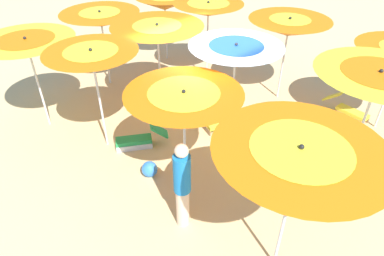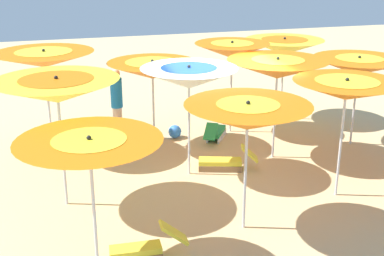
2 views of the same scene
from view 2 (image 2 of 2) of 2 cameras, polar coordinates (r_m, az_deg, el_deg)
ground at (r=11.79m, az=3.59°, el=-4.44°), size 37.08×37.08×0.04m
beach_umbrella_1 at (r=13.17m, az=17.90°, el=6.52°), size 2.22×2.22×2.27m
beach_umbrella_2 at (r=14.77m, az=10.14°, el=8.84°), size 2.19×2.19×2.37m
beach_umbrella_3 at (r=10.16m, az=16.64°, el=4.04°), size 2.03×2.03×2.43m
beach_umbrella_4 at (r=11.83m, az=9.40°, el=6.47°), size 2.28×2.28×2.41m
beach_umbrella_5 at (r=13.48m, az=4.44°, el=8.53°), size 1.94×1.94×2.46m
beach_umbrella_6 at (r=8.59m, az=6.14°, el=1.27°), size 2.13×2.13×2.36m
beach_umbrella_7 at (r=10.73m, az=-0.34°, el=5.58°), size 2.03×2.03×2.45m
beach_umbrella_8 at (r=12.44m, az=-4.38°, el=6.41°), size 2.16×2.16×2.21m
beach_umbrella_9 at (r=7.52m, az=-11.21°, el=-2.46°), size 2.12×2.12×2.22m
beach_umbrella_10 at (r=9.66m, az=-14.66°, el=4.05°), size 2.28×2.28×2.56m
beach_umbrella_11 at (r=12.38m, az=-15.98°, el=7.32°), size 2.28×2.28×2.54m
lounger_0 at (r=8.48m, az=-5.39°, el=-12.98°), size 1.27×0.38×0.61m
lounger_1 at (r=13.36m, az=2.62°, el=-0.47°), size 0.93×1.21×0.57m
lounger_2 at (r=11.61m, az=3.63°, el=-3.67°), size 1.36×0.73×0.57m
beachgoer_0 at (r=13.31m, az=-8.29°, el=2.78°), size 0.30×0.30×1.85m
beach_ball at (r=13.50m, az=-1.90°, el=-0.39°), size 0.34×0.34×0.34m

